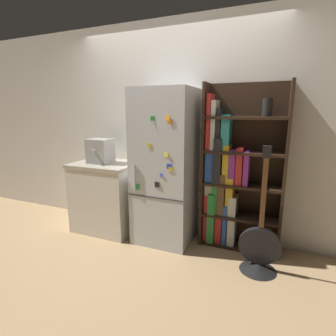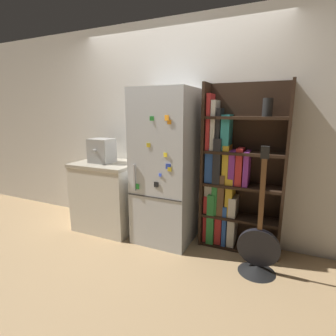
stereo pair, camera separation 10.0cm
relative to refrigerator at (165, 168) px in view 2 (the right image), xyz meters
name	(u,v)px [view 2 (the right image)]	position (x,y,z in m)	size (l,w,h in m)	color
ground_plane	(160,244)	(0.00, -0.16, -0.89)	(16.00, 16.00, 0.00)	tan
wall_back	(176,131)	(0.00, 0.32, 0.41)	(8.00, 0.05, 2.60)	silver
refrigerator	(165,168)	(0.00, 0.00, 0.00)	(0.66, 0.61, 1.79)	silver
bookshelf	(232,178)	(0.74, 0.17, -0.08)	(0.88, 0.29, 1.84)	black
kitchen_counter	(108,195)	(-0.82, -0.02, -0.45)	(0.80, 0.64, 0.89)	silver
espresso_machine	(102,151)	(-0.88, -0.04, 0.15)	(0.29, 0.30, 0.31)	#A5A39E
guitar	(258,256)	(1.11, -0.27, -0.72)	(0.40, 0.36, 1.26)	black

